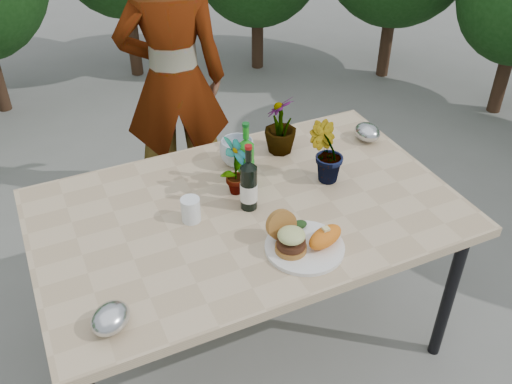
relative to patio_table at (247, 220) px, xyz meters
name	(u,v)px	position (x,y,z in m)	size (l,w,h in m)	color
ground	(249,336)	(0.00, 0.00, -0.69)	(80.00, 80.00, 0.00)	slate
patio_table	(247,220)	(0.00, 0.00, 0.00)	(1.60, 1.00, 0.75)	tan
dinner_plate	(305,247)	(0.09, -0.30, 0.06)	(0.28, 0.28, 0.01)	white
burger_stack	(289,237)	(0.03, -0.28, 0.12)	(0.11, 0.16, 0.11)	#B7722D
sweet_potato	(325,237)	(0.16, -0.32, 0.10)	(0.15, 0.08, 0.06)	orange
grilled_veg	(297,226)	(0.10, -0.20, 0.09)	(0.08, 0.05, 0.03)	olive
wine_bottle	(249,185)	(0.01, 0.00, 0.16)	(0.07, 0.07, 0.28)	black
sparkling_water	(246,161)	(0.07, 0.16, 0.16)	(0.07, 0.07, 0.27)	#1A8E19
plastic_cup	(191,210)	(-0.22, 0.02, 0.10)	(0.07, 0.07, 0.10)	white
seedling_left	(235,166)	(0.00, 0.11, 0.18)	(0.13, 0.09, 0.25)	#245F20
seedling_mid	(326,153)	(0.36, 0.04, 0.19)	(0.14, 0.11, 0.26)	#23551D
seedling_right	(281,125)	(0.30, 0.32, 0.19)	(0.14, 0.14, 0.26)	#2B6121
blue_bowl	(237,152)	(0.09, 0.30, 0.11)	(0.15, 0.15, 0.11)	silver
foil_packet_left	(110,318)	(-0.60, -0.36, 0.10)	(0.13, 0.11, 0.08)	silver
foil_packet_right	(367,132)	(0.70, 0.23, 0.10)	(0.13, 0.11, 0.08)	#B7BABF
person	(174,81)	(0.08, 1.12, 0.09)	(0.57, 0.37, 1.56)	#A46652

